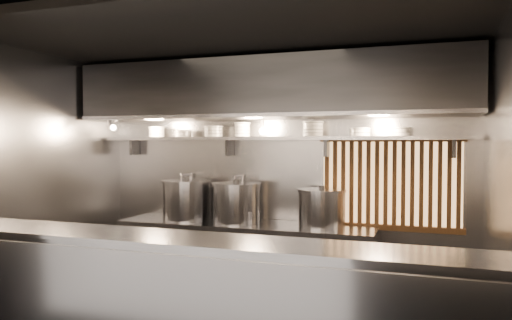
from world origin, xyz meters
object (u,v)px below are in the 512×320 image
Objects in this scene: stock_pot_mid at (236,203)px; stock_pot_right at (322,208)px; heat_lamp at (112,123)px; stock_pot_left at (187,200)px; pendant_bulb at (263,131)px.

stock_pot_mid reaches higher than stock_pot_right.
heat_lamp reaches higher than stock_pot_left.
stock_pot_left is (-0.96, -0.06, -0.82)m from pendant_bulb.
pendant_bulb is 0.31× the size of stock_pot_left.
heat_lamp is 1.83m from pendant_bulb.
stock_pot_left is (0.84, 0.29, -0.93)m from heat_lamp.
stock_pot_mid is at bearing -0.91° from stock_pot_left.
heat_lamp is 0.48× the size of stock_pot_mid.
pendant_bulb reaches higher than stock_pot_right.
heat_lamp is at bearing -172.74° from stock_pot_right.
heat_lamp reaches higher than stock_pot_right.
heat_lamp is 0.54× the size of stock_pot_right.
stock_pot_mid is (-0.31, -0.07, -0.83)m from pendant_bulb.
heat_lamp reaches higher than pendant_bulb.
stock_pot_left is at bearing 179.09° from stock_pot_mid.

